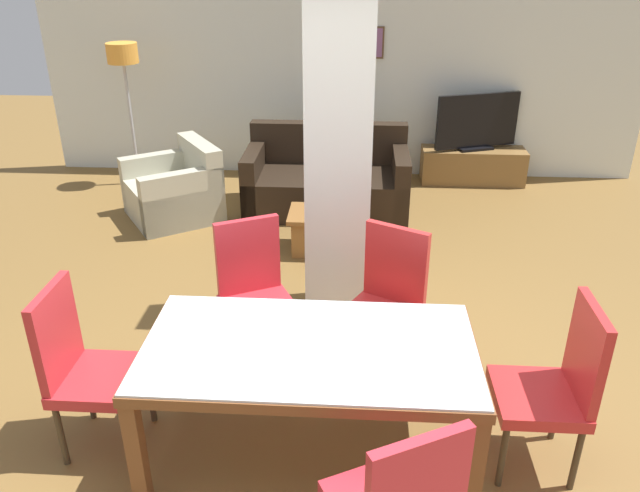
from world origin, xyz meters
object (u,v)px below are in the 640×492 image
object	(u,v)px
sofa	(327,182)
coffee_table	(329,231)
dining_chair_far_right	(386,298)
bottle	(333,202)
dining_chair_head_right	(556,382)
dining_table	(309,367)
dining_chair_head_left	(84,364)
armchair	(176,192)
tv_stand	(472,166)
tv_screen	(477,123)
dining_chair_far_left	(255,289)
floor_lamp	(124,67)

from	to	relation	value
sofa	coffee_table	size ratio (longest dim) A/B	2.32
dining_chair_far_right	bottle	world-z (taller)	dining_chair_far_right
dining_chair_head_right	dining_table	bearing A→B (deg)	90.00
dining_chair_head_left	armchair	distance (m)	3.37
dining_chair_far_right	bottle	bearing A→B (deg)	-48.47
dining_table	tv_stand	bearing A→B (deg)	70.70
coffee_table	tv_screen	size ratio (longest dim) A/B	0.75
dining_chair_head_right	tv_stand	distance (m)	4.64
dining_chair_far_right	coffee_table	size ratio (longest dim) A/B	1.36
dining_chair_far_left	coffee_table	size ratio (longest dim) A/B	1.36
sofa	bottle	world-z (taller)	sofa
floor_lamp	coffee_table	bearing A→B (deg)	-35.23
bottle	floor_lamp	world-z (taller)	floor_lamp
dining_chair_head_right	floor_lamp	distance (m)	5.77
dining_chair_far_left	dining_chair_far_right	world-z (taller)	same
coffee_table	tv_screen	world-z (taller)	tv_screen
dining_chair_head_left	dining_chair_far_right	bearing A→B (deg)	115.85
tv_screen	bottle	bearing A→B (deg)	30.66
dining_chair_head_left	coffee_table	xyz separation A→B (m)	(1.22, 2.62, -0.35)
dining_chair_far_right	tv_screen	bearing A→B (deg)	-78.98
dining_chair_far_right	dining_table	bearing A→B (deg)	90.00
dining_chair_head_right	coffee_table	bearing A→B (deg)	26.98
dining_chair_far_right	floor_lamp	size ratio (longest dim) A/B	0.61
dining_table	dining_chair_far_left	xyz separation A→B (m)	(-0.44, 0.87, -0.04)
coffee_table	bottle	distance (m)	0.28
sofa	tv_screen	world-z (taller)	tv_screen
bottle	dining_chair_far_left	bearing A→B (deg)	-103.89
dining_chair_far_left	tv_screen	distance (m)	4.27
dining_chair_far_left	floor_lamp	xyz separation A→B (m)	(-2.00, 3.45, 0.84)
dining_chair_far_right	sofa	xyz separation A→B (m)	(-0.54, 2.87, -0.26)
dining_chair_head_left	bottle	bearing A→B (deg)	154.77
dining_table	bottle	distance (m)	2.66
armchair	bottle	distance (m)	1.82
dining_chair_head_right	coffee_table	size ratio (longest dim) A/B	1.36
dining_table	dining_chair_head_left	size ratio (longest dim) A/B	1.76
dining_chair_head_right	bottle	bearing A→B (deg)	26.09
dining_chair_head_left	bottle	world-z (taller)	dining_chair_head_left
dining_chair_head_left	tv_stand	xyz separation A→B (m)	(2.86, 4.62, -0.34)
tv_screen	dining_chair_head_right	bearing A→B (deg)	66.26
sofa	tv_stand	size ratio (longest dim) A/B	1.41
dining_chair_far_left	sofa	size ratio (longest dim) A/B	0.58
dining_table	coffee_table	distance (m)	2.65
floor_lamp	dining_chair_far_right	bearing A→B (deg)	-50.67
dining_chair_far_right	tv_screen	world-z (taller)	tv_screen
dining_chair_far_left	tv_screen	xyz separation A→B (m)	(2.05, 3.74, 0.19)
dining_chair_far_left	dining_chair_far_right	size ratio (longest dim) A/B	1.00
armchair	tv_stand	size ratio (longest dim) A/B	0.97
dining_table	floor_lamp	xyz separation A→B (m)	(-2.43, 4.32, 0.80)
dining_chair_far_left	coffee_table	xyz separation A→B (m)	(0.41, 1.75, -0.35)
sofa	coffee_table	world-z (taller)	sofa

